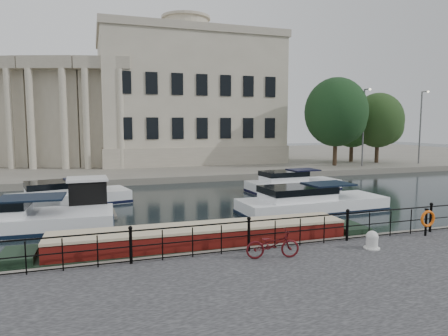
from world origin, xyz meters
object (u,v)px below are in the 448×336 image
(narrowboat, at_px, (203,247))
(life_ring_post, at_px, (428,219))
(bicycle, at_px, (273,244))
(harbour_hut, at_px, (88,199))
(mooring_bollard, at_px, (372,240))

(narrowboat, bearing_deg, life_ring_post, -11.27)
(bicycle, distance_m, narrowboat, 3.01)
(bicycle, xyz_separation_m, harbour_hut, (-5.84, 10.69, -0.06))
(life_ring_post, bearing_deg, narrowboat, 167.26)
(life_ring_post, bearing_deg, mooring_bollard, -168.54)
(mooring_bollard, bearing_deg, narrowboat, 154.91)
(narrowboat, xyz_separation_m, harbour_hut, (-4.13, 8.29, 0.59))
(narrowboat, height_order, harbour_hut, harbour_hut)
(life_ring_post, bearing_deg, harbour_hut, 141.19)
(bicycle, relative_size, narrowboat, 0.13)
(life_ring_post, bearing_deg, bicycle, -176.23)
(bicycle, xyz_separation_m, life_ring_post, (6.88, 0.45, 0.22))
(mooring_bollard, bearing_deg, harbour_hut, 131.54)
(mooring_bollard, xyz_separation_m, harbour_hut, (-9.62, 10.86, 0.10))
(mooring_bollard, height_order, harbour_hut, harbour_hut)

